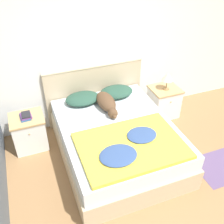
% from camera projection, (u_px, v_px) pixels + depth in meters
% --- Properties ---
extents(ground_plane, '(16.00, 16.00, 0.00)m').
position_uv_depth(ground_plane, '(146.00, 212.00, 3.20)').
color(ground_plane, '#997047').
extents(wall_back, '(9.00, 0.06, 2.55)m').
position_uv_depth(wall_back, '(90.00, 50.00, 4.07)').
color(wall_back, white).
rests_on(wall_back, ground_plane).
extents(bed, '(1.58, 1.98, 0.57)m').
position_uv_depth(bed, '(117.00, 141.00, 3.84)').
color(bed, '#C6B28E').
rests_on(bed, ground_plane).
extents(headboard, '(1.66, 0.06, 1.05)m').
position_uv_depth(headboard, '(95.00, 92.00, 4.45)').
color(headboard, '#C6B28E').
rests_on(headboard, ground_plane).
extents(nightstand_left, '(0.50, 0.46, 0.55)m').
position_uv_depth(nightstand_left, '(29.00, 132.00, 4.01)').
color(nightstand_left, white).
rests_on(nightstand_left, ground_plane).
extents(nightstand_right, '(0.50, 0.46, 0.55)m').
position_uv_depth(nightstand_right, '(164.00, 102.00, 4.70)').
color(nightstand_right, white).
rests_on(nightstand_right, ground_plane).
extents(pillow_left, '(0.55, 0.40, 0.14)m').
position_uv_depth(pillow_left, '(83.00, 98.00, 4.11)').
color(pillow_left, '#284C3D').
rests_on(pillow_left, bed).
extents(pillow_right, '(0.55, 0.40, 0.14)m').
position_uv_depth(pillow_right, '(116.00, 92.00, 4.27)').
color(pillow_right, '#284C3D').
rests_on(pillow_right, bed).
extents(quilt, '(1.31, 0.95, 0.09)m').
position_uv_depth(quilt, '(130.00, 146.00, 3.29)').
color(quilt, yellow).
rests_on(quilt, bed).
extents(dog, '(0.25, 0.74, 0.19)m').
position_uv_depth(dog, '(107.00, 103.00, 3.98)').
color(dog, brown).
rests_on(dog, bed).
extents(book_stack, '(0.18, 0.21, 0.06)m').
position_uv_depth(book_stack, '(26.00, 116.00, 3.84)').
color(book_stack, '#285689').
rests_on(book_stack, nightstand_left).
extents(table_lamp, '(0.19, 0.19, 0.31)m').
position_uv_depth(table_lamp, '(168.00, 77.00, 4.39)').
color(table_lamp, '#9E7A4C').
rests_on(table_lamp, nightstand_right).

